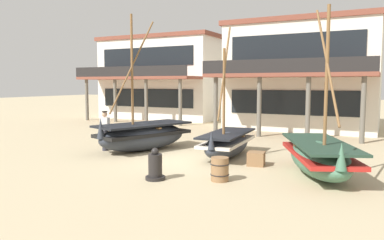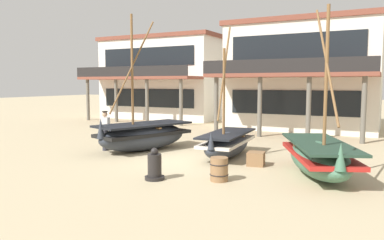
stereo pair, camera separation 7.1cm
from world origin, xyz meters
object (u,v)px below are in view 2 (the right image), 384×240
(fishing_boat_far_right, at_px, (143,135))
(cargo_crate, at_px, (256,159))
(capstan_winch, at_px, (155,167))
(harbor_building_annex, at_px, (166,78))
(fishing_boat_near_left, at_px, (227,143))
(fisherman_by_hull, at_px, (105,131))
(wooden_barrel, at_px, (219,169))
(harbor_building_main, at_px, (304,75))
(fishing_boat_centre_large, at_px, (319,157))

(fishing_boat_far_right, bearing_deg, cargo_crate, -7.16)
(capstan_winch, relative_size, harbor_building_annex, 0.10)
(fishing_boat_near_left, bearing_deg, fisherman_by_hull, -168.14)
(fisherman_by_hull, height_order, harbor_building_annex, harbor_building_annex)
(cargo_crate, bearing_deg, wooden_barrel, -96.86)
(cargo_crate, bearing_deg, harbor_building_annex, 130.95)
(fisherman_by_hull, height_order, cargo_crate, fisherman_by_hull)
(fishing_boat_far_right, distance_m, harbor_building_main, 12.42)
(harbor_building_annex, bearing_deg, fisherman_by_hull, -67.97)
(fisherman_by_hull, bearing_deg, cargo_crate, 0.88)
(fisherman_by_hull, xyz_separation_m, harbor_building_annex, (-5.85, 14.45, 2.45))
(fishing_boat_centre_large, distance_m, harbor_building_main, 13.03)
(wooden_barrel, bearing_deg, fishing_boat_centre_large, 40.17)
(fishing_boat_centre_large, height_order, harbor_building_annex, harbor_building_annex)
(fishing_boat_centre_large, xyz_separation_m, fishing_boat_far_right, (-7.35, 1.08, 0.06))
(fishing_boat_centre_large, height_order, fisherman_by_hull, fishing_boat_centre_large)
(fishing_boat_near_left, distance_m, cargo_crate, 1.80)
(fishing_boat_far_right, relative_size, fisherman_by_hull, 3.34)
(fishing_boat_centre_large, xyz_separation_m, harbor_building_main, (-2.97, 12.39, 2.75))
(fishing_boat_centre_large, bearing_deg, fisherman_by_hull, 177.83)
(fishing_boat_far_right, height_order, cargo_crate, fishing_boat_far_right)
(fisherman_by_hull, xyz_separation_m, capstan_winch, (4.54, -3.14, -0.45))
(capstan_winch, bearing_deg, fisherman_by_hull, 145.31)
(fisherman_by_hull, xyz_separation_m, harbor_building_main, (5.80, 12.06, 2.50))
(capstan_winch, distance_m, harbor_building_annex, 20.64)
(fisherman_by_hull, bearing_deg, fishing_boat_near_left, 11.86)
(capstan_winch, height_order, harbor_building_annex, harbor_building_annex)
(fishing_boat_centre_large, relative_size, harbor_building_main, 0.56)
(fishing_boat_far_right, height_order, wooden_barrel, fishing_boat_far_right)
(fishing_boat_near_left, relative_size, cargo_crate, 8.71)
(fishing_boat_centre_large, distance_m, wooden_barrel, 3.23)
(fishing_boat_far_right, bearing_deg, capstan_winch, -51.26)
(fishing_boat_far_right, relative_size, cargo_crate, 9.86)
(fisherman_by_hull, xyz_separation_m, cargo_crate, (6.61, 0.10, -0.60))
(fishing_boat_centre_large, bearing_deg, harbor_building_annex, 134.66)
(wooden_barrel, relative_size, harbor_building_main, 0.08)
(cargo_crate, bearing_deg, fishing_boat_near_left, 146.59)
(fisherman_by_hull, relative_size, wooden_barrel, 2.41)
(cargo_crate, xyz_separation_m, harbor_building_main, (-0.81, 11.95, 3.10))
(fishing_boat_centre_large, distance_m, fisherman_by_hull, 8.77)
(harbor_building_annex, bearing_deg, fishing_boat_near_left, -50.63)
(cargo_crate, bearing_deg, fisherman_by_hull, -179.12)
(wooden_barrel, bearing_deg, harbor_building_annex, 125.78)
(cargo_crate, distance_m, harbor_building_annex, 19.25)
(harbor_building_annex, bearing_deg, harbor_building_main, -11.64)
(fishing_boat_far_right, distance_m, harbor_building_annex, 15.73)
(harbor_building_main, bearing_deg, wooden_barrel, -87.99)
(fishing_boat_near_left, height_order, wooden_barrel, fishing_boat_near_left)
(harbor_building_main, bearing_deg, fishing_boat_near_left, -93.49)
(harbor_building_annex, bearing_deg, fishing_boat_far_right, -62.07)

